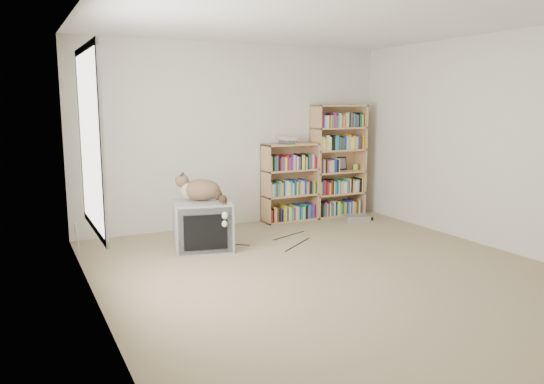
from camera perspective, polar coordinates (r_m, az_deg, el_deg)
name	(u,v)px	position (r m, az deg, el deg)	size (l,w,h in m)	color
floor	(333,274)	(5.44, 6.56, -8.71)	(4.50, 5.00, 0.01)	tan
wall_back	(236,136)	(7.40, -3.88, 6.06)	(4.50, 0.02, 2.50)	silver
wall_left	(94,161)	(4.39, -18.64, 3.14)	(0.02, 5.00, 2.50)	silver
wall_right	(499,142)	(6.69, 23.23, 4.93)	(0.02, 5.00, 2.50)	silver
ceiling	(338,16)	(5.23, 7.11, 18.27)	(4.50, 5.00, 0.02)	white
window	(90,141)	(4.57, -18.95, 5.26)	(0.02, 1.22, 1.52)	white
crt_tv	(202,225)	(6.27, -7.50, -3.58)	(0.77, 0.72, 0.57)	#979799
cat	(204,193)	(6.20, -7.29, -0.13)	(0.59, 0.71, 0.55)	#3C2C18
bookcase_tall	(338,163)	(8.07, 7.09, 3.09)	(0.84, 0.30, 1.67)	tan
bookcase_short	(290,186)	(7.69, 1.91, 0.70)	(0.82, 0.30, 1.12)	tan
book_stack	(288,140)	(7.54, 1.73, 5.60)	(0.19, 0.25, 0.11)	#A41521
green_mug	(355,167)	(8.24, 8.94, 2.70)	(0.09, 0.09, 0.10)	#98C337
framed_print	(342,163)	(8.21, 7.53, 3.08)	(0.15, 0.01, 0.20)	black
dvd_player	(357,218)	(7.85, 9.08, -2.76)	(0.35, 0.25, 0.08)	#B0AFB4
wall_outlet	(76,229)	(6.30, -20.37, -3.70)	(0.01, 0.08, 0.13)	silver
floor_cables	(261,245)	(6.42, -1.24, -5.77)	(1.20, 0.70, 0.01)	black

